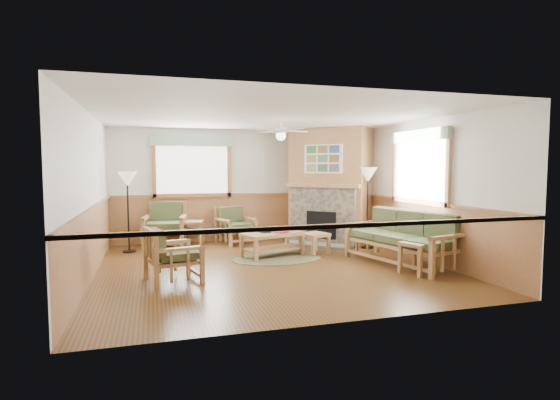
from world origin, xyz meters
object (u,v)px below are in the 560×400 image
object	(u,v)px
end_table_chairs	(192,233)
floor_lamp_left	(128,212)
end_table_sofa	(417,258)
footstool	(314,243)
armchair_back_right	(236,225)
floor_lamp_right	(367,208)
coffee_table	(272,244)
armchair_back_left	(165,225)
armchair_left	(173,255)
sofa	(401,238)

from	to	relation	value
end_table_chairs	floor_lamp_left	distance (m)	1.53
end_table_sofa	footstool	bearing A→B (deg)	116.45
armchair_back_right	floor_lamp_right	world-z (taller)	floor_lamp_right
end_table_chairs	end_table_sofa	bearing A→B (deg)	-47.83
end_table_chairs	floor_lamp_right	size ratio (longest dim) A/B	0.31
coffee_table	end_table_chairs	distance (m)	2.24
footstool	end_table_sofa	bearing A→B (deg)	-63.55
armchair_back_right	end_table_sofa	world-z (taller)	armchair_back_right
end_table_sofa	floor_lamp_right	xyz separation A→B (m)	(0.30, 2.36, 0.63)
armchair_back_right	end_table_sofa	size ratio (longest dim) A/B	1.59
armchair_back_left	footstool	distance (m)	3.42
armchair_back_left	floor_lamp_right	world-z (taller)	floor_lamp_right
end_table_chairs	footstool	distance (m)	2.89
end_table_chairs	armchair_back_right	bearing A→B (deg)	0.00
coffee_table	end_table_sofa	world-z (taller)	end_table_sofa
armchair_left	end_table_sofa	world-z (taller)	armchair_left
footstool	sofa	bearing A→B (deg)	-50.50
armchair_left	end_table_sofa	bearing A→B (deg)	-112.31
sofa	floor_lamp_right	xyz separation A→B (m)	(0.18, 1.67, 0.41)
coffee_table	footstool	bearing A→B (deg)	-16.85
armchair_left	coffee_table	xyz separation A→B (m)	(2.01, 1.42, -0.19)
end_table_sofa	floor_lamp_right	world-z (taller)	floor_lamp_right
sofa	floor_lamp_right	distance (m)	1.73
armchair_back_left	footstool	bearing A→B (deg)	-20.34
end_table_sofa	armchair_back_left	bearing A→B (deg)	136.84
armchair_back_right	armchair_left	xyz separation A→B (m)	(-1.58, -3.13, 0.00)
end_table_sofa	floor_lamp_left	world-z (taller)	floor_lamp_left
coffee_table	end_table_chairs	bearing A→B (deg)	110.19
floor_lamp_left	end_table_sofa	bearing A→B (deg)	-35.04
armchair_back_right	floor_lamp_right	distance (m)	3.07
armchair_back_left	armchair_back_right	bearing A→B (deg)	8.89
floor_lamp_right	end_table_chairs	bearing A→B (deg)	159.23
armchair_left	footstool	size ratio (longest dim) A/B	1.74
sofa	armchair_back_right	bearing A→B (deg)	-155.80
end_table_chairs	floor_lamp_right	distance (m)	4.02
floor_lamp_right	end_table_sofa	bearing A→B (deg)	-97.17
sofa	floor_lamp_right	bearing A→B (deg)	158.82
floor_lamp_left	floor_lamp_right	world-z (taller)	floor_lamp_right
armchair_back_left	floor_lamp_right	xyz separation A→B (m)	(4.32, -1.41, 0.40)
armchair_back_left	coffee_table	world-z (taller)	armchair_back_left
armchair_back_right	coffee_table	distance (m)	1.77
floor_lamp_right	armchair_back_right	bearing A→B (deg)	152.38
sofa	footstool	world-z (taller)	sofa
armchair_back_left	footstool	world-z (taller)	armchair_back_left
end_table_chairs	floor_lamp_right	xyz separation A→B (m)	(3.71, -1.41, 0.62)
coffee_table	floor_lamp_right	bearing A→B (deg)	-12.26
end_table_sofa	floor_lamp_left	distance (m)	5.86
sofa	armchair_back_left	distance (m)	5.16
armchair_back_right	floor_lamp_left	world-z (taller)	floor_lamp_left
armchair_back_left	floor_lamp_left	bearing A→B (deg)	-141.69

